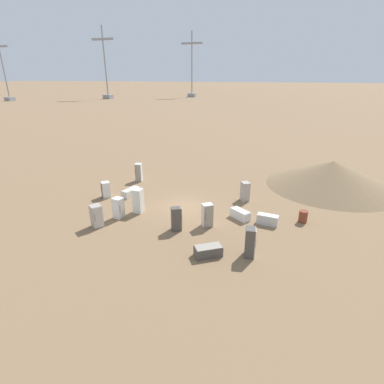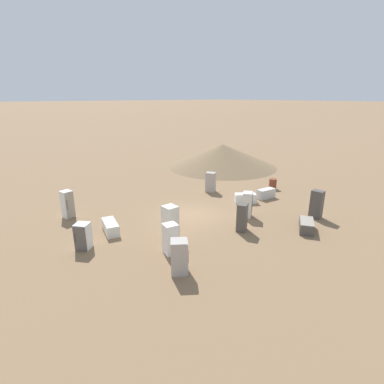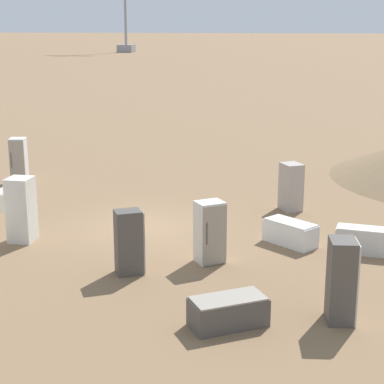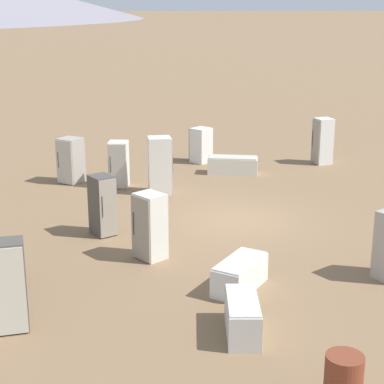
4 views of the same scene
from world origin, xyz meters
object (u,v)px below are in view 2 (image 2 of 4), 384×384
(discarded_fridge_10, at_px, (211,182))
(discarded_fridge_12, at_px, (111,227))
(discarded_fridge_9, at_px, (83,236))
(discarded_fridge_11, at_px, (306,226))
(discarded_fridge_2, at_px, (170,222))
(discarded_fridge_3, at_px, (317,204))
(discarded_fridge_0, at_px, (266,194))
(discarded_fridge_6, at_px, (247,205))
(discarded_fridge_7, at_px, (68,204))
(discarded_fridge_4, at_px, (245,198))
(rusty_barrel, at_px, (273,184))
(discarded_fridge_1, at_px, (179,257))
(discarded_fridge_5, at_px, (171,239))
(discarded_fridge_8, at_px, (242,217))

(discarded_fridge_10, height_order, discarded_fridge_12, discarded_fridge_10)
(discarded_fridge_9, height_order, discarded_fridge_11, discarded_fridge_9)
(discarded_fridge_10, distance_m, discarded_fridge_11, 9.34)
(discarded_fridge_2, xyz_separation_m, discarded_fridge_3, (-9.17, 3.69, -0.04))
(discarded_fridge_2, bearing_deg, discarded_fridge_3, -22.67)
(discarded_fridge_0, height_order, discarded_fridge_10, discarded_fridge_10)
(discarded_fridge_6, xyz_separation_m, discarded_fridge_9, (9.98, -2.66, -0.15))
(discarded_fridge_7, height_order, discarded_fridge_9, discarded_fridge_7)
(discarded_fridge_4, distance_m, discarded_fridge_11, 5.71)
(discarded_fridge_6, relative_size, discarded_fridge_11, 0.95)
(discarded_fridge_12, height_order, rusty_barrel, rusty_barrel)
(discarded_fridge_1, height_order, discarded_fridge_2, discarded_fridge_2)
(discarded_fridge_7, height_order, rusty_barrel, discarded_fridge_7)
(discarded_fridge_11, bearing_deg, discarded_fridge_9, 27.19)
(discarded_fridge_2, bearing_deg, discarded_fridge_6, -7.64)
(discarded_fridge_5, xyz_separation_m, discarded_fridge_10, (-8.67, -6.26, 0.02))
(discarded_fridge_11, bearing_deg, discarded_fridge_6, -17.32)
(discarded_fridge_7, xyz_separation_m, discarded_fridge_10, (-11.07, 1.91, -0.09))
(discarded_fridge_10, height_order, rusty_barrel, discarded_fridge_10)
(discarded_fridge_1, bearing_deg, discarded_fridge_6, 143.65)
(discarded_fridge_0, height_order, discarded_fridge_3, discarded_fridge_3)
(discarded_fridge_3, distance_m, discarded_fridge_8, 5.59)
(discarded_fridge_1, height_order, discarded_fridge_12, discarded_fridge_1)
(discarded_fridge_9, xyz_separation_m, rusty_barrel, (-16.59, -0.04, -0.26))
(discarded_fridge_7, bearing_deg, discarded_fridge_0, 143.21)
(discarded_fridge_2, relative_size, discarded_fridge_8, 1.14)
(discarded_fridge_0, xyz_separation_m, discarded_fridge_11, (3.11, 5.26, -0.04))
(discarded_fridge_5, height_order, discarded_fridge_9, discarded_fridge_5)
(discarded_fridge_4, distance_m, discarded_fridge_12, 10.25)
(discarded_fridge_1, xyz_separation_m, rusty_barrel, (-14.13, -5.10, -0.37))
(discarded_fridge_7, relative_size, discarded_fridge_12, 0.93)
(discarded_fridge_0, bearing_deg, discarded_fridge_2, -78.09)
(discarded_fridge_0, relative_size, discarded_fridge_4, 0.93)
(rusty_barrel, bearing_deg, discarded_fridge_9, 0.14)
(discarded_fridge_0, height_order, discarded_fridge_8, discarded_fridge_8)
(discarded_fridge_11, bearing_deg, discarded_fridge_7, 9.55)
(discarded_fridge_8, bearing_deg, discarded_fridge_9, -144.32)
(discarded_fridge_5, xyz_separation_m, discarded_fridge_8, (-4.85, 0.51, 0.04))
(discarded_fridge_7, relative_size, discarded_fridge_11, 1.02)
(discarded_fridge_9, distance_m, rusty_barrel, 16.59)
(discarded_fridge_9, distance_m, discarded_fridge_12, 2.21)
(discarded_fridge_5, bearing_deg, discarded_fridge_7, -153.56)
(discarded_fridge_7, distance_m, discarded_fridge_10, 11.23)
(discarded_fridge_2, height_order, discarded_fridge_8, discarded_fridge_2)
(discarded_fridge_8, distance_m, discarded_fridge_12, 7.80)
(discarded_fridge_0, bearing_deg, discarded_fridge_5, -71.39)
(discarded_fridge_11, bearing_deg, discarded_fridge_4, -43.41)
(discarded_fridge_1, xyz_separation_m, discarded_fridge_5, (-0.77, -1.70, -0.00))
(discarded_fridge_3, xyz_separation_m, discarded_fridge_12, (11.41, -6.61, -0.60))
(discarded_fridge_4, relative_size, discarded_fridge_11, 0.94)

